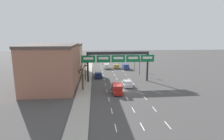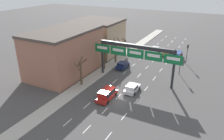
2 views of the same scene
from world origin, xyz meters
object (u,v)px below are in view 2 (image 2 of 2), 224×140
suv_white (154,50)px  traffic_light_mid_block (181,59)px  suv_blue (177,55)px  tree_bare_furthest (125,47)px  suv_red (107,94)px  car_gold (167,52)px  tree_bare_closest (104,59)px  tree_bare_third (115,49)px  sign_gantry (136,52)px  traffic_light_near_gantry (187,50)px  tree_bare_second (81,71)px  car_silver (132,88)px  car_navy (122,65)px

suv_white → traffic_light_mid_block: size_ratio=0.88×
suv_blue → tree_bare_furthest: (-12.62, -4.51, 1.67)m
suv_blue → suv_red: suv_red is taller
suv_white → car_gold: suv_white is taller
traffic_light_mid_block → tree_bare_closest: (-15.48, -5.09, -0.81)m
tree_bare_closest → tree_bare_third: tree_bare_third is taller
sign_gantry → traffic_light_near_gantry: sign_gantry is taller
traffic_light_mid_block → tree_bare_second: tree_bare_second is taller
tree_bare_furthest → tree_bare_second: bearing=-91.7°
tree_bare_third → tree_bare_furthest: 5.37m
car_gold → car_silver: bearing=-90.8°
suv_white → traffic_light_near_gantry: traffic_light_near_gantry is taller
car_gold → suv_blue: bearing=-28.3°
suv_blue → traffic_light_mid_block: 10.08m
traffic_light_near_gantry → suv_white: bearing=155.8°
car_silver → suv_blue: size_ratio=0.82×
car_gold → tree_bare_furthest: size_ratio=0.81×
car_navy → suv_blue: (9.72, 12.25, 0.19)m
traffic_light_near_gantry → tree_bare_closest: size_ratio=0.96×
suv_white → traffic_light_near_gantry: (9.06, -4.07, 2.42)m
car_silver → sign_gantry: bearing=106.5°
suv_white → tree_bare_furthest: size_ratio=0.82×
sign_gantry → tree_bare_third: sign_gantry is taller
tree_bare_third → sign_gantry: bearing=-41.8°
suv_white → tree_bare_second: 26.05m
sign_gantry → car_silver: bearing=-73.5°
tree_bare_second → tree_bare_furthest: 18.99m
car_silver → traffic_light_mid_block: (5.91, 12.07, 2.54)m
suv_blue → tree_bare_furthest: 13.50m
traffic_light_near_gantry → tree_bare_closest: bearing=-142.2°
sign_gantry → suv_red: (-1.44, -9.01, -4.89)m
car_navy → tree_bare_third: bearing=141.5°
suv_red → tree_bare_third: size_ratio=0.76×
suv_white → suv_red: 27.47m
sign_gantry → traffic_light_mid_block: size_ratio=3.86×
car_gold → tree_bare_furthest: tree_bare_furthest is taller
suv_blue → suv_red: size_ratio=1.00×
tree_bare_third → tree_bare_furthest: tree_bare_third is taller
traffic_light_near_gantry → car_navy: bearing=-141.5°
tree_bare_closest → tree_bare_second: 8.90m
suv_white → tree_bare_third: (-6.26, -11.44, 2.45)m
sign_gantry → car_navy: 8.40m
suv_red → traffic_light_near_gantry: 25.14m
traffic_light_mid_block → tree_bare_second: (-15.60, -13.98, -0.46)m
traffic_light_near_gantry → tree_bare_second: tree_bare_second is taller
car_silver → suv_red: size_ratio=0.83×
tree_bare_third → tree_bare_closest: bearing=-93.7°
tree_bare_closest → tree_bare_second: tree_bare_second is taller
sign_gantry → tree_bare_closest: size_ratio=3.70×
sign_gantry → suv_blue: size_ratio=3.69×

